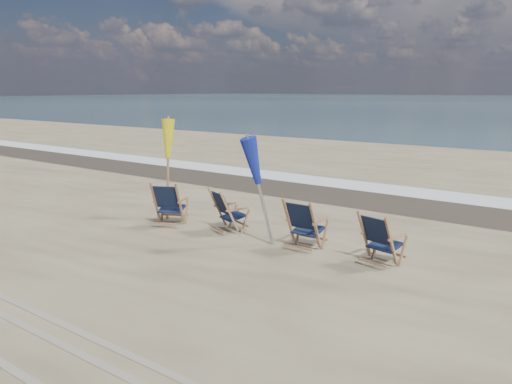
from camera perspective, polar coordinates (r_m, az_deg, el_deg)
surf_foam at (r=15.03m, az=13.78°, el=0.47°), size 200.00×1.40×0.01m
wet_sand_strip at (r=13.68m, az=11.38°, el=-0.52°), size 200.00×2.60×0.00m
tire_tracks at (r=6.71m, az=-26.86°, el=-14.64°), size 80.00×1.30×0.01m
beach_chair_0 at (r=10.46m, az=-8.72°, el=-1.46°), size 0.85×0.89×0.97m
beach_chair_1 at (r=9.76m, az=-3.10°, el=-2.47°), size 0.79×0.83×0.91m
beach_chair_2 at (r=8.77m, az=6.74°, el=-4.00°), size 0.62×0.70×0.96m
beach_chair_3 at (r=8.19m, az=15.15°, el=-5.65°), size 0.71×0.77×0.92m
umbrella_yellow at (r=11.10m, az=-10.16°, el=5.42°), size 0.30×0.30×2.19m
umbrella_blue at (r=8.89m, az=0.65°, el=3.23°), size 0.30×0.30×2.05m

